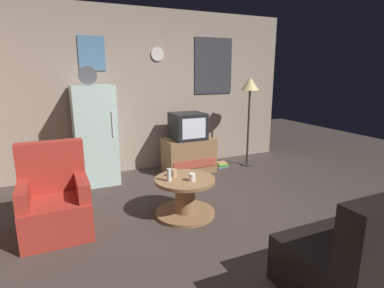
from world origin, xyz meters
TOP-DOWN VIEW (x-y plane):
  - ground_plane at (0.00, 0.00)m, footprint 12.00×12.00m
  - wall_with_art at (0.01, 2.45)m, footprint 5.20×0.12m
  - fridge at (-1.02, 2.05)m, footprint 0.60×0.62m
  - tv_stand at (0.49, 1.93)m, footprint 0.84×0.53m
  - crt_tv at (0.48, 1.93)m, footprint 0.54×0.51m
  - standing_lamp at (1.63, 1.83)m, footprint 0.32×0.32m
  - coffee_table at (-0.22, 0.44)m, footprint 0.72×0.72m
  - wine_glass at (-0.43, 0.43)m, footprint 0.05×0.05m
  - mug_ceramic_white at (-0.18, 0.32)m, footprint 0.08×0.08m
  - mug_ceramic_tan at (-0.32, 0.56)m, footprint 0.08×0.08m
  - armchair at (-1.65, 0.65)m, footprint 0.68×0.68m
  - book_stack at (1.11, 1.87)m, footprint 0.21×0.18m

SIDE VIEW (x-z plane):
  - ground_plane at x=0.00m, z-range 0.00..0.00m
  - book_stack at x=1.11m, z-range 0.00..0.10m
  - coffee_table at x=-0.22m, z-range 0.00..0.46m
  - tv_stand at x=0.49m, z-range 0.00..0.58m
  - armchair at x=-1.65m, z-range -0.14..0.82m
  - mug_ceramic_white at x=-0.18m, z-range 0.46..0.55m
  - mug_ceramic_tan at x=-0.32m, z-range 0.46..0.55m
  - wine_glass at x=-0.43m, z-range 0.46..0.61m
  - fridge at x=-1.02m, z-range -0.13..1.64m
  - crt_tv at x=0.48m, z-range 0.58..1.02m
  - standing_lamp at x=1.63m, z-range 0.56..2.15m
  - wall_with_art at x=0.01m, z-range 0.01..2.71m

